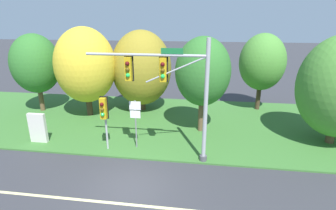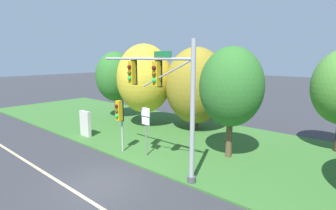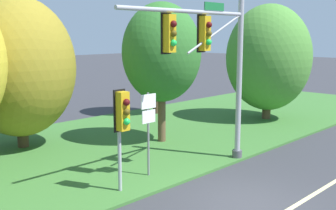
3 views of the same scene
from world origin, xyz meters
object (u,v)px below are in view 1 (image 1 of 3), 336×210
traffic_signal_mast (172,85)px  pedestrian_signal_near_kerb (104,112)px  route_sign_post (135,117)px  info_kiosk (38,128)px  tree_nearest_road (36,64)px  tree_mid_verge (203,72)px  tree_left_of_mast (85,65)px  tree_behind_signpost (142,68)px  tree_tall_centre (262,62)px

traffic_signal_mast → pedestrian_signal_near_kerb: bearing=174.0°
route_sign_post → info_kiosk: (-6.30, -0.14, -1.02)m
pedestrian_signal_near_kerb → tree_nearest_road: bearing=142.9°
pedestrian_signal_near_kerb → route_sign_post: (1.68, 0.59, -0.45)m
tree_mid_verge → tree_left_of_mast: bearing=168.3°
tree_nearest_road → tree_left_of_mast: 4.51m
tree_nearest_road → info_kiosk: 7.18m
pedestrian_signal_near_kerb → tree_behind_signpost: 7.55m
traffic_signal_mast → tree_mid_verge: traffic_signal_mast is taller
tree_behind_signpost → tree_mid_verge: (5.02, -3.77, 0.58)m
tree_nearest_road → info_kiosk: bearing=-59.0°
tree_behind_signpost → tree_left_of_mast: bearing=-154.0°
traffic_signal_mast → tree_left_of_mast: 9.56m
pedestrian_signal_near_kerb → tree_nearest_road: 10.12m
pedestrian_signal_near_kerb → tree_left_of_mast: size_ratio=0.48×
pedestrian_signal_near_kerb → info_kiosk: 4.87m
info_kiosk → tree_behind_signpost: bearing=54.2°
pedestrian_signal_near_kerb → tree_tall_centre: size_ratio=0.52×
route_sign_post → tree_left_of_mast: tree_left_of_mast is taller
traffic_signal_mast → tree_left_of_mast: tree_left_of_mast is taller
route_sign_post → tree_mid_verge: 5.36m
route_sign_post → tree_nearest_road: (-9.65, 5.45, 2.00)m
info_kiosk → tree_tall_centre: bearing=29.8°
pedestrian_signal_near_kerb → tree_mid_verge: size_ratio=0.51×
pedestrian_signal_near_kerb → tree_nearest_road: size_ratio=0.52×
tree_left_of_mast → tree_tall_centre: 14.12m
tree_behind_signpost → tree_tall_centre: bearing=8.6°
traffic_signal_mast → pedestrian_signal_near_kerb: size_ratio=2.00×
tree_left_of_mast → traffic_signal_mast: bearing=-38.5°
tree_left_of_mast → route_sign_post: bearing=-43.7°
tree_behind_signpost → tree_mid_verge: bearing=-36.9°
tree_nearest_road → info_kiosk: size_ratio=3.35×
route_sign_post → traffic_signal_mast: bearing=-23.6°
traffic_signal_mast → tree_mid_verge: 4.36m
tree_behind_signpost → route_sign_post: bearing=-79.8°
tree_tall_centre → tree_nearest_road: bearing=-171.0°
pedestrian_signal_near_kerb → tree_behind_signpost: (0.44, 7.45, 1.15)m
tree_left_of_mast → tree_mid_verge: size_ratio=1.08×
route_sign_post → tree_mid_verge: bearing=39.2°
tree_tall_centre → tree_mid_verge: bearing=-132.2°
tree_mid_verge → info_kiosk: tree_mid_verge is taller
info_kiosk → traffic_signal_mast: bearing=-5.7°
tree_nearest_road → tree_mid_verge: (13.44, -2.36, 0.19)m
tree_mid_verge → info_kiosk: 11.06m
traffic_signal_mast → tree_tall_centre: 11.24m
tree_mid_verge → traffic_signal_mast: bearing=-109.9°
tree_behind_signpost → traffic_signal_mast: bearing=-65.8°
traffic_signal_mast → tree_mid_verge: bearing=70.1°
traffic_signal_mast → tree_behind_signpost: 8.66m
pedestrian_signal_near_kerb → tree_left_of_mast: tree_left_of_mast is taller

